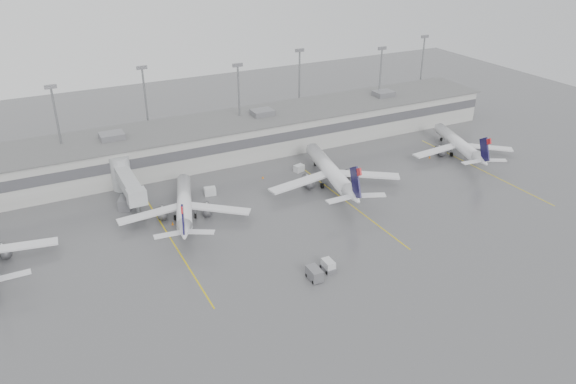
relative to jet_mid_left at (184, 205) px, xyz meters
name	(u,v)px	position (x,y,z in m)	size (l,w,h in m)	color
ground	(334,291)	(12.87, -32.07, -2.74)	(260.00, 260.00, 0.00)	#4B4B4D
terminal	(203,141)	(12.86, 25.91, 1.43)	(152.00, 17.00, 9.45)	#A5A5A0
light_masts	(193,101)	(12.87, 31.68, 9.28)	(142.40, 8.00, 20.60)	gray
jet_bridge_right	(125,179)	(-7.63, 13.65, 1.13)	(4.00, 17.20, 7.00)	#A1A4A6
stand_markings	(266,221)	(12.87, -8.07, -2.74)	(105.25, 40.00, 0.01)	gold
jet_mid_left	(184,205)	(0.00, 0.00, 0.00)	(23.26, 26.48, 8.83)	white
jet_mid_right	(332,172)	(31.39, -0.44, 0.44)	(27.65, 31.30, 10.23)	white
jet_far_right	(459,144)	(66.76, 0.49, 0.02)	(23.50, 26.74, 8.90)	white
baggage_tug	(328,266)	(14.93, -26.95, -2.06)	(1.82, 2.75, 1.75)	silver
baggage_cart	(314,274)	(11.73, -28.15, -1.74)	(1.77, 3.02, 1.92)	slate
gse_uld_b	(210,191)	(7.41, 7.01, -1.93)	(2.28, 1.52, 1.62)	silver
gse_uld_c	(299,168)	(28.85, 9.08, -1.98)	(2.15, 1.43, 1.52)	silver
gse_loader	(125,203)	(-9.00, 8.98, -1.65)	(2.20, 3.51, 2.20)	slate
cone_b	(173,223)	(-2.90, -1.53, -2.41)	(0.42, 0.42, 0.67)	orange
cone_c	(263,177)	(20.22, 9.35, -2.44)	(0.38, 0.38, 0.61)	orange
cone_d	(430,157)	(59.55, 2.03, -2.42)	(0.40, 0.40, 0.64)	orange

